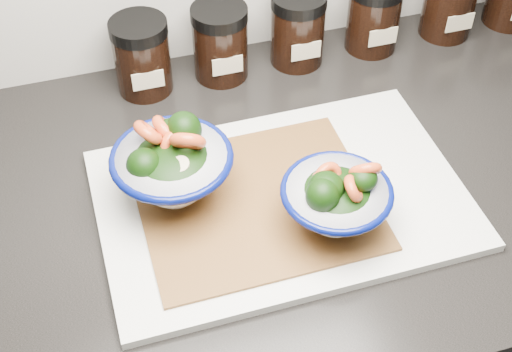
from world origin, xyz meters
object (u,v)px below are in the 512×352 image
object	(u,v)px
spice_jar_a	(142,56)
spice_jar_d	(374,15)
bowl_right	(336,200)
spice_jar_c	(298,29)
spice_jar_b	(220,42)
bowl_left	(172,165)
spice_jar_e	(450,2)
cutting_board	(281,199)

from	to	relation	value
spice_jar_a	spice_jar_d	size ratio (longest dim) A/B	1.00
bowl_right	spice_jar_d	distance (m)	0.39
spice_jar_a	spice_jar_d	distance (m)	0.36
spice_jar_a	spice_jar_c	size ratio (longest dim) A/B	1.00
spice_jar_b	bowl_left	bearing A→B (deg)	-117.53
bowl_left	spice_jar_c	bearing A→B (deg)	44.15
spice_jar_b	spice_jar_e	size ratio (longest dim) A/B	1.00
bowl_right	spice_jar_a	xyz separation A→B (m)	(-0.16, 0.34, -0.00)
bowl_right	spice_jar_b	size ratio (longest dim) A/B	1.15
bowl_left	spice_jar_d	size ratio (longest dim) A/B	1.31
spice_jar_a	spice_jar_b	world-z (taller)	same
spice_jar_b	spice_jar_c	xyz separation A→B (m)	(0.12, 0.00, 0.00)
spice_jar_b	spice_jar_e	distance (m)	0.37
cutting_board	bowl_left	distance (m)	0.14
spice_jar_a	spice_jar_d	world-z (taller)	same
cutting_board	bowl_left	xyz separation A→B (m)	(-0.13, 0.04, 0.06)
spice_jar_b	spice_jar_c	world-z (taller)	same
spice_jar_b	spice_jar_a	bearing A→B (deg)	180.00
bowl_right	spice_jar_e	world-z (taller)	bowl_right
bowl_left	spice_jar_a	bearing A→B (deg)	88.34
cutting_board	spice_jar_d	xyz separation A→B (m)	(0.24, 0.27, 0.05)
cutting_board	spice_jar_d	size ratio (longest dim) A/B	3.98
cutting_board	spice_jar_b	bearing A→B (deg)	90.72
spice_jar_a	bowl_right	bearing A→B (deg)	-64.44
spice_jar_b	spice_jar_d	size ratio (longest dim) A/B	1.00
cutting_board	spice_jar_d	bearing A→B (deg)	49.07
bowl_left	spice_jar_c	xyz separation A→B (m)	(0.24, 0.23, -0.01)
spice_jar_d	spice_jar_a	bearing A→B (deg)	180.00
spice_jar_c	spice_jar_d	bearing A→B (deg)	0.00
bowl_left	spice_jar_b	world-z (taller)	bowl_left
cutting_board	bowl_left	size ratio (longest dim) A/B	3.05
cutting_board	bowl_right	size ratio (longest dim) A/B	3.45
bowl_right	spice_jar_b	xyz separation A→B (m)	(-0.05, 0.34, -0.00)
spice_jar_b	spice_jar_c	size ratio (longest dim) A/B	1.00
bowl_right	spice_jar_e	xyz separation A→B (m)	(0.32, 0.34, -0.00)
cutting_board	spice_jar_a	size ratio (longest dim) A/B	3.98
bowl_left	bowl_right	distance (m)	0.20
spice_jar_c	spice_jar_b	bearing A→B (deg)	180.00
spice_jar_a	spice_jar_b	xyz separation A→B (m)	(0.11, 0.00, 0.00)
spice_jar_a	cutting_board	bearing A→B (deg)	-66.66
spice_jar_a	spice_jar_d	xyz separation A→B (m)	(0.36, 0.00, 0.00)
spice_jar_a	spice_jar_c	world-z (taller)	same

